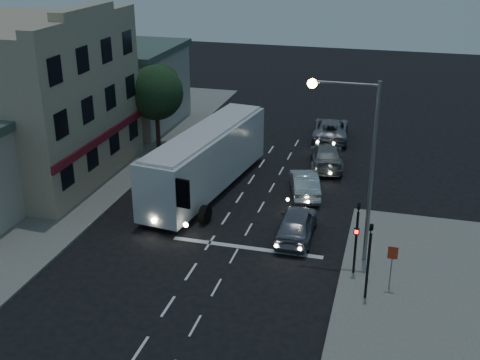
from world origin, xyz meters
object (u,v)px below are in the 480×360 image
(car_suv, at_px, (296,224))
(regulatory_sign, at_px, (392,261))
(car_sedan_a, at_px, (305,184))
(streetlight, at_px, (359,152))
(tour_bus, at_px, (207,158))
(car_sedan_c, at_px, (331,129))
(traffic_signal_side, at_px, (369,252))
(traffic_signal_main, at_px, (357,230))
(car_sedan_b, at_px, (327,156))
(street_tree, at_px, (156,90))

(car_suv, height_order, regulatory_sign, regulatory_sign)
(car_sedan_a, relative_size, streetlight, 0.50)
(tour_bus, relative_size, streetlight, 1.47)
(car_sedan_c, bearing_deg, car_suv, 86.26)
(tour_bus, height_order, regulatory_sign, tour_bus)
(tour_bus, relative_size, traffic_signal_side, 3.22)
(streetlight, bearing_deg, traffic_signal_main, -79.80)
(car_sedan_b, xyz_separation_m, traffic_signal_main, (3.14, -13.84, 1.64))
(traffic_signal_side, xyz_separation_m, street_tree, (-16.51, 16.22, 2.08))
(car_sedan_a, xyz_separation_m, car_sedan_b, (0.69, 5.17, 0.04))
(car_sedan_a, relative_size, car_sedan_c, 0.78)
(tour_bus, relative_size, regulatory_sign, 6.00)
(streetlight, relative_size, street_tree, 1.45)
(traffic_signal_main, height_order, streetlight, streetlight)
(car_sedan_c, distance_m, regulatory_sign, 21.60)
(car_sedan_c, relative_size, regulatory_sign, 2.62)
(car_sedan_a, bearing_deg, traffic_signal_main, 98.84)
(car_sedan_a, bearing_deg, car_suv, 80.14)
(traffic_signal_main, bearing_deg, car_sedan_a, 113.81)
(car_suv, xyz_separation_m, regulatory_sign, (5.02, -4.04, 0.80))
(car_sedan_c, bearing_deg, tour_bus, 57.79)
(streetlight, bearing_deg, street_tree, 140.49)
(car_sedan_a, distance_m, regulatory_sign, 11.18)
(car_sedan_c, bearing_deg, street_tree, 20.12)
(car_suv, relative_size, street_tree, 0.75)
(car_sedan_a, relative_size, car_sedan_b, 0.84)
(car_sedan_b, distance_m, car_sedan_c, 6.08)
(car_sedan_a, distance_m, car_sedan_c, 11.23)
(car_sedan_c, xyz_separation_m, regulatory_sign, (5.34, -20.92, 0.79))
(car_suv, height_order, traffic_signal_side, traffic_signal_side)
(tour_bus, height_order, traffic_signal_main, traffic_signal_main)
(tour_bus, distance_m, car_sedan_c, 13.66)
(car_sedan_b, bearing_deg, tour_bus, 32.44)
(tour_bus, xyz_separation_m, car_sedan_a, (6.07, 0.84, -1.40))
(car_suv, distance_m, regulatory_sign, 6.49)
(car_sedan_a, height_order, streetlight, streetlight)
(traffic_signal_main, xyz_separation_m, street_tree, (-15.81, 14.25, 2.08))
(traffic_signal_side, distance_m, regulatory_sign, 1.61)
(car_suv, xyz_separation_m, street_tree, (-12.49, 11.22, 3.70))
(streetlight, bearing_deg, car_sedan_b, 103.06)
(traffic_signal_main, bearing_deg, car_sedan_b, 102.77)
(car_sedan_a, relative_size, street_tree, 0.72)
(car_suv, relative_size, regulatory_sign, 2.13)
(tour_bus, distance_m, regulatory_sign, 14.59)
(car_sedan_c, bearing_deg, streetlight, 95.56)
(car_sedan_c, distance_m, street_tree, 13.92)
(car_sedan_b, relative_size, traffic_signal_side, 1.30)
(traffic_signal_main, height_order, regulatory_sign, traffic_signal_main)
(tour_bus, bearing_deg, car_suv, -28.40)
(tour_bus, height_order, car_suv, tour_bus)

